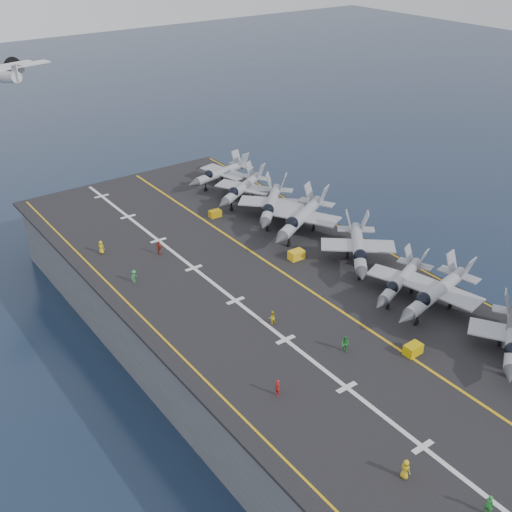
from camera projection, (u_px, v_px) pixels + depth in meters
ground at (273, 351)px, 87.01m from camera, size 500.00×500.00×0.00m
hull at (274, 321)px, 84.61m from camera, size 36.00×90.00×10.00m
flight_deck at (274, 287)px, 82.12m from camera, size 38.00×92.00×0.40m
foul_line at (293, 279)px, 83.55m from camera, size 0.35×90.00×0.02m
landing_centerline at (235, 301)px, 78.93m from camera, size 0.50×90.00×0.02m
deck_edge_port at (156, 331)px, 73.29m from camera, size 0.25×90.00×0.02m
deck_edge_stbd at (377, 246)px, 91.50m from camera, size 0.25×90.00×0.02m
fighter_jet_2 at (437, 291)px, 75.91m from camera, size 16.87×12.99×5.25m
fighter_jet_3 at (401, 280)px, 78.99m from camera, size 15.36×12.87×4.54m
fighter_jet_4 at (358, 247)px, 85.89m from camera, size 17.36×17.93×5.22m
fighter_jet_5 at (301, 216)px, 93.85m from camera, size 19.29×17.09×5.60m
fighter_jet_6 at (271, 203)px, 98.42m from camera, size 18.01×17.99×5.30m
fighter_jet_7 at (242, 188)px, 104.39m from camera, size 16.93×15.13×4.91m
fighter_jet_8 at (221, 172)px, 110.78m from camera, size 15.14×11.69×4.70m
tow_cart_a at (413, 349)px, 69.31m from camera, size 2.01×1.34×1.19m
tow_cart_b at (296, 255)px, 88.05m from camera, size 2.11×1.39×1.26m
tow_cart_c at (215, 214)px, 100.08m from camera, size 1.89×1.28×1.10m
crew_0 at (405, 469)px, 54.06m from camera, size 0.87×1.23×1.94m
crew_1 at (277, 388)px, 63.26m from camera, size 0.76×1.12×1.83m
crew_2 at (272, 317)px, 74.21m from camera, size 1.14×0.85×1.72m
crew_3 at (134, 276)px, 82.47m from camera, size 1.25×1.13×1.74m
crew_4 at (159, 248)px, 89.07m from camera, size 1.06×1.34×1.97m
crew_5 at (101, 247)px, 89.31m from camera, size 1.27×1.38×1.91m
crew_6 at (489, 505)px, 50.83m from camera, size 0.97×1.30×1.98m
crew_7 at (345, 344)px, 69.45m from camera, size 1.28×1.44×2.00m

